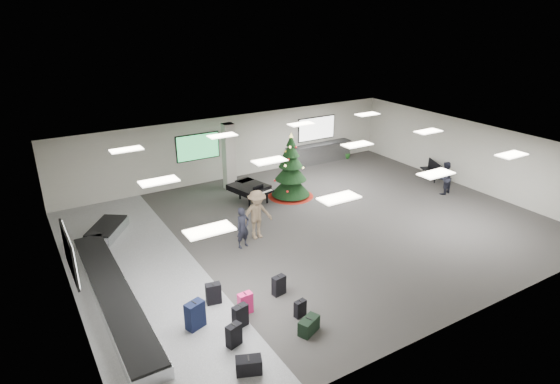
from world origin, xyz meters
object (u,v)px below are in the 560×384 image
traveler_b (257,215)px  potted_plant_right (347,152)px  baggage_carousel (112,279)px  pink_suitcase (245,303)px  traveler_a (243,228)px  service_counter (319,153)px  christmas_tree (291,175)px  grand_piano (250,188)px  potted_plant_left (292,162)px  traveler_bench (445,178)px  bench (432,169)px

traveler_b → potted_plant_right: (9.16, 6.04, -0.60)m
baggage_carousel → pink_suitcase: size_ratio=14.60×
traveler_a → traveler_b: size_ratio=0.80×
traveler_b → service_counter: bearing=39.9°
christmas_tree → grand_piano: christmas_tree is taller
pink_suitcase → potted_plant_left: potted_plant_left is taller
traveler_a → pink_suitcase: bearing=-129.6°
traveler_bench → potted_plant_left: bearing=-66.3°
baggage_carousel → traveler_b: size_ratio=5.05×
potted_plant_left → traveler_bench: bearing=-57.1°
christmas_tree → grand_piano: size_ratio=1.50×
pink_suitcase → traveler_bench: 12.63m
christmas_tree → baggage_carousel: bearing=-159.2°
bench → christmas_tree: bearing=-169.8°
traveler_a → christmas_tree: bearing=24.7°
baggage_carousel → bench: (16.21, 1.61, 0.30)m
traveler_b → potted_plant_right: traveler_b is taller
pink_suitcase → traveler_bench: size_ratio=0.43×
baggage_carousel → service_counter: service_counter is taller
traveler_a → potted_plant_left: 8.85m
bench → potted_plant_left: 7.19m
pink_suitcase → christmas_tree: size_ratio=0.22×
potted_plant_left → baggage_carousel: bearing=-149.3°
potted_plant_right → pink_suitcase: bearing=-139.5°
service_counter → traveler_b: 9.64m
baggage_carousel → potted_plant_left: potted_plant_left is taller
pink_suitcase → traveler_a: bearing=61.3°
service_counter → traveler_b: (-7.33, -6.25, 0.41)m
bench → traveler_a: (-11.49, -1.50, 0.26)m
service_counter → pink_suitcase: (-9.88, -10.21, -0.22)m
traveler_a → traveler_bench: 10.41m
christmas_tree → traveler_a: bearing=-141.7°
christmas_tree → grand_piano: bearing=172.8°
service_counter → pink_suitcase: size_ratio=6.09×
pink_suitcase → bench: bench is taller
traveler_a → traveler_b: (0.79, 0.38, 0.19)m
traveler_b → traveler_a: bearing=-155.0°
bench → traveler_bench: bearing=-98.7°
potted_plant_left → potted_plant_right: 3.78m
pink_suitcase → grand_piano: 8.07m
baggage_carousel → traveler_a: bearing=1.3°
grand_piano → potted_plant_right: bearing=5.7°
potted_plant_right → baggage_carousel: bearing=-156.0°
christmas_tree → potted_plant_left: bearing=56.4°
pink_suitcase → traveler_a: traveler_a is taller
service_counter → pink_suitcase: bearing=-134.0°
pink_suitcase → bench: size_ratio=0.44×
bench → traveler_a: traveler_a is taller
bench → potted_plant_right: (-1.54, 4.91, -0.15)m
service_counter → traveler_a: size_ratio=2.62×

